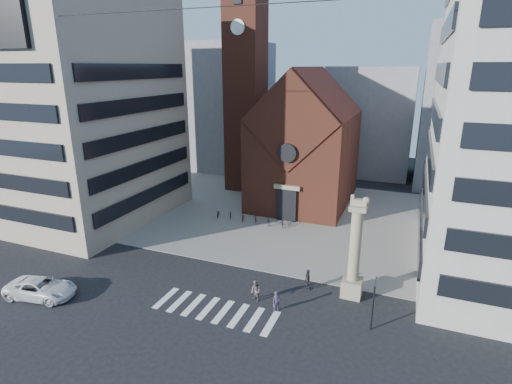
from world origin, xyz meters
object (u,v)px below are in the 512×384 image
white_car (41,288)px  scooter_0 (218,213)px  pedestrian_0 (276,301)px  lion_column (354,258)px  pedestrian_2 (308,280)px  traffic_light (373,302)px  pedestrian_1 (256,291)px

white_car → scooter_0: size_ratio=3.37×
pedestrian_0 → scooter_0: (-13.25, 16.25, -0.34)m
lion_column → pedestrian_2: 4.44m
traffic_light → scooter_0: size_ratio=2.57×
pedestrian_2 → scooter_0: 19.18m
lion_column → pedestrian_2: size_ratio=4.67×
traffic_light → pedestrian_2: size_ratio=2.31×
pedestrian_2 → scooter_0: pedestrian_2 is taller
pedestrian_1 → pedestrian_2: (3.41, 3.22, 0.03)m
white_car → pedestrian_1: (16.52, 5.92, 0.11)m
white_car → traffic_light: bearing=-88.7°
white_car → pedestrian_0: 19.23m
scooter_0 → lion_column: bearing=-54.6°
lion_column → traffic_light: 4.62m
traffic_light → pedestrian_2: bearing=147.6°
lion_column → scooter_0: lion_column is taller
lion_column → traffic_light: size_ratio=2.02×
scooter_0 → white_car: bearing=-125.3°
white_car → pedestrian_1: 17.55m
lion_column → pedestrian_1: size_ratio=4.84×
pedestrian_0 → scooter_0: size_ratio=0.99×
traffic_light → pedestrian_1: size_ratio=2.40×
pedestrian_1 → pedestrian_2: bearing=74.1°
pedestrian_0 → pedestrian_1: bearing=121.8°
lion_column → scooter_0: size_ratio=5.18×
traffic_light → scooter_0: 25.84m
pedestrian_0 → pedestrian_2: (1.42, 3.90, 0.10)m
pedestrian_0 → pedestrian_1: (-1.99, 0.68, 0.07)m
lion_column → white_car: bearing=-157.9°
white_car → pedestrian_2: 21.93m
lion_column → pedestrian_1: bearing=-152.5°
traffic_light → pedestrian_1: 9.14m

